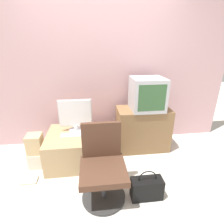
{
  "coord_description": "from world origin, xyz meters",
  "views": [
    {
      "loc": [
        -0.14,
        -1.56,
        1.66
      ],
      "look_at": [
        0.16,
        0.89,
        0.69
      ],
      "focal_mm": 28.0,
      "sensor_mm": 36.0,
      "label": 1
    }
  ],
  "objects_px": {
    "main_monitor": "(75,116)",
    "cardboard_box_lower": "(38,159)",
    "mouse": "(91,134)",
    "office_chair": "(103,168)",
    "handbag": "(147,188)",
    "book": "(30,180)",
    "crt_tv": "(147,94)",
    "keyboard": "(74,135)"
  },
  "relations": [
    {
      "from": "main_monitor",
      "to": "cardboard_box_lower",
      "type": "bearing_deg",
      "value": -162.21
    },
    {
      "from": "mouse",
      "to": "cardboard_box_lower",
      "type": "height_order",
      "value": "mouse"
    },
    {
      "from": "office_chair",
      "to": "handbag",
      "type": "distance_m",
      "value": 0.55
    },
    {
      "from": "main_monitor",
      "to": "office_chair",
      "type": "xyz_separation_m",
      "value": [
        0.34,
        -0.81,
        -0.31
      ]
    },
    {
      "from": "cardboard_box_lower",
      "to": "book",
      "type": "bearing_deg",
      "value": -95.3
    },
    {
      "from": "crt_tv",
      "to": "book",
      "type": "height_order",
      "value": "crt_tv"
    },
    {
      "from": "book",
      "to": "crt_tv",
      "type": "bearing_deg",
      "value": 19.22
    },
    {
      "from": "main_monitor",
      "to": "book",
      "type": "height_order",
      "value": "main_monitor"
    },
    {
      "from": "keyboard",
      "to": "mouse",
      "type": "height_order",
      "value": "mouse"
    },
    {
      "from": "keyboard",
      "to": "cardboard_box_lower",
      "type": "height_order",
      "value": "keyboard"
    },
    {
      "from": "mouse",
      "to": "cardboard_box_lower",
      "type": "bearing_deg",
      "value": -179.31
    },
    {
      "from": "crt_tv",
      "to": "cardboard_box_lower",
      "type": "xyz_separation_m",
      "value": [
        -1.66,
        -0.27,
        -0.84
      ]
    },
    {
      "from": "mouse",
      "to": "keyboard",
      "type": "bearing_deg",
      "value": 175.61
    },
    {
      "from": "mouse",
      "to": "handbag",
      "type": "relative_size",
      "value": 0.18
    },
    {
      "from": "handbag",
      "to": "book",
      "type": "relative_size",
      "value": 1.89
    },
    {
      "from": "crt_tv",
      "to": "handbag",
      "type": "height_order",
      "value": "crt_tv"
    },
    {
      "from": "main_monitor",
      "to": "book",
      "type": "distance_m",
      "value": 1.03
    },
    {
      "from": "crt_tv",
      "to": "cardboard_box_lower",
      "type": "relative_size",
      "value": 2.16
    },
    {
      "from": "crt_tv",
      "to": "main_monitor",
      "type": "bearing_deg",
      "value": -175.4
    },
    {
      "from": "crt_tv",
      "to": "office_chair",
      "type": "height_order",
      "value": "crt_tv"
    },
    {
      "from": "handbag",
      "to": "book",
      "type": "xyz_separation_m",
      "value": [
        -1.42,
        0.43,
        -0.12
      ]
    },
    {
      "from": "keyboard",
      "to": "cardboard_box_lower",
      "type": "xyz_separation_m",
      "value": [
        -0.54,
        -0.03,
        -0.34
      ]
    },
    {
      "from": "keyboard",
      "to": "handbag",
      "type": "bearing_deg",
      "value": -42.22
    },
    {
      "from": "keyboard",
      "to": "handbag",
      "type": "relative_size",
      "value": 0.94
    },
    {
      "from": "cardboard_box_lower",
      "to": "handbag",
      "type": "xyz_separation_m",
      "value": [
        1.39,
        -0.75,
        0.02
      ]
    },
    {
      "from": "keyboard",
      "to": "book",
      "type": "xyz_separation_m",
      "value": [
        -0.57,
        -0.35,
        -0.44
      ]
    },
    {
      "from": "office_chair",
      "to": "main_monitor",
      "type": "bearing_deg",
      "value": 112.37
    },
    {
      "from": "keyboard",
      "to": "book",
      "type": "height_order",
      "value": "keyboard"
    },
    {
      "from": "crt_tv",
      "to": "book",
      "type": "xyz_separation_m",
      "value": [
        -1.69,
        -0.59,
        -0.94
      ]
    },
    {
      "from": "book",
      "to": "mouse",
      "type": "bearing_deg",
      "value": 21.78
    },
    {
      "from": "mouse",
      "to": "handbag",
      "type": "xyz_separation_m",
      "value": [
        0.6,
        -0.76,
        -0.33
      ]
    },
    {
      "from": "crt_tv",
      "to": "handbag",
      "type": "bearing_deg",
      "value": -104.72
    },
    {
      "from": "crt_tv",
      "to": "handbag",
      "type": "distance_m",
      "value": 1.33
    },
    {
      "from": "office_chair",
      "to": "handbag",
      "type": "xyz_separation_m",
      "value": [
        0.49,
        -0.11,
        -0.24
      ]
    },
    {
      "from": "office_chair",
      "to": "cardboard_box_lower",
      "type": "height_order",
      "value": "office_chair"
    },
    {
      "from": "cardboard_box_lower",
      "to": "handbag",
      "type": "distance_m",
      "value": 1.58
    },
    {
      "from": "office_chair",
      "to": "handbag",
      "type": "relative_size",
      "value": 2.29
    },
    {
      "from": "main_monitor",
      "to": "mouse",
      "type": "relative_size",
      "value": 7.25
    },
    {
      "from": "main_monitor",
      "to": "cardboard_box_lower",
      "type": "xyz_separation_m",
      "value": [
        -0.57,
        -0.18,
        -0.57
      ]
    },
    {
      "from": "office_chair",
      "to": "cardboard_box_lower",
      "type": "relative_size",
      "value": 3.74
    },
    {
      "from": "keyboard",
      "to": "book",
      "type": "distance_m",
      "value": 0.8
    },
    {
      "from": "crt_tv",
      "to": "book",
      "type": "relative_size",
      "value": 2.49
    }
  ]
}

